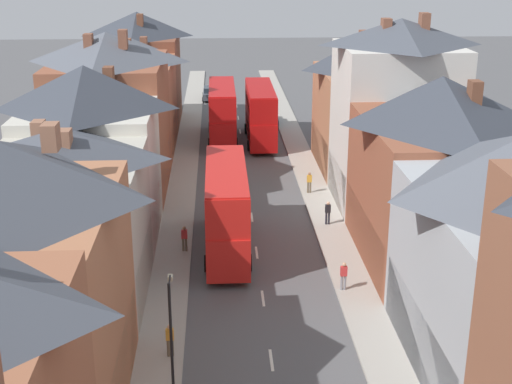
# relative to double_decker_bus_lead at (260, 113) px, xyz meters

# --- Properties ---
(pavement_left) EXTENTS (2.20, 104.00, 0.14)m
(pavement_left) POSITION_rel_double_decker_bus_lead_xyz_m (-6.89, -11.89, -2.75)
(pavement_left) COLOR #A8A399
(pavement_left) RESTS_ON ground
(pavement_right) EXTENTS (2.20, 104.00, 0.14)m
(pavement_right) POSITION_rel_double_decker_bus_lead_xyz_m (3.31, -11.89, -2.75)
(pavement_right) COLOR #A8A399
(pavement_right) RESTS_ON ground
(centre_line_dashes) EXTENTS (0.14, 97.80, 0.01)m
(centre_line_dashes) POSITION_rel_double_decker_bus_lead_xyz_m (-1.79, -13.89, -2.81)
(centre_line_dashes) COLOR silver
(centre_line_dashes) RESTS_ON ground
(terrace_row_left) EXTENTS (8.00, 75.14, 13.87)m
(terrace_row_left) POSITION_rel_double_decker_bus_lead_xyz_m (-11.98, -25.72, 2.91)
(terrace_row_left) COLOR brown
(terrace_row_left) RESTS_ON ground
(terrace_row_right) EXTENTS (8.00, 58.52, 14.19)m
(terrace_row_right) POSITION_rel_double_decker_bus_lead_xyz_m (8.40, -33.94, 3.32)
(terrace_row_right) COLOR brown
(terrace_row_right) RESTS_ON ground
(double_decker_bus_lead) EXTENTS (2.74, 10.80, 5.30)m
(double_decker_bus_lead) POSITION_rel_double_decker_bus_lead_xyz_m (0.00, 0.00, 0.00)
(double_decker_bus_lead) COLOR #B70F0F
(double_decker_bus_lead) RESTS_ON ground
(double_decker_bus_mid_street) EXTENTS (2.74, 10.80, 5.30)m
(double_decker_bus_mid_street) POSITION_rel_double_decker_bus_lead_xyz_m (-3.60, -25.40, 0.00)
(double_decker_bus_mid_street) COLOR red
(double_decker_bus_mid_street) RESTS_ON ground
(double_decker_bus_far_approaching) EXTENTS (2.74, 10.80, 5.30)m
(double_decker_bus_far_approaching) POSITION_rel_double_decker_bus_lead_xyz_m (-3.60, 0.81, 0.00)
(double_decker_bus_far_approaching) COLOR red
(double_decker_bus_far_approaching) RESTS_ON ground
(car_near_blue) EXTENTS (1.90, 4.45, 1.62)m
(car_near_blue) POSITION_rel_double_decker_bus_lead_xyz_m (-4.89, 19.86, -2.00)
(car_near_blue) COLOR #4C515B
(car_near_blue) RESTS_ON ground
(car_parked_right_a) EXTENTS (1.90, 4.57, 1.68)m
(car_parked_right_a) POSITION_rel_double_decker_bus_lead_xyz_m (1.31, 7.18, -1.97)
(car_parked_right_a) COLOR #236093
(car_parked_right_a) RESTS_ON ground
(pedestrian_near_right) EXTENTS (0.36, 0.22, 1.61)m
(pedestrian_near_right) POSITION_rel_double_decker_bus_lead_xyz_m (-6.38, -37.48, -1.78)
(pedestrian_near_right) COLOR brown
(pedestrian_near_right) RESTS_ON pavement_left
(pedestrian_mid_left) EXTENTS (0.36, 0.22, 1.61)m
(pedestrian_mid_left) POSITION_rel_double_decker_bus_lead_xyz_m (2.61, -31.37, -1.78)
(pedestrian_mid_left) COLOR gray
(pedestrian_mid_left) RESTS_ON pavement_right
(pedestrian_mid_right) EXTENTS (0.36, 0.22, 1.61)m
(pedestrian_mid_right) POSITION_rel_double_decker_bus_lead_xyz_m (-6.19, -25.71, -1.78)
(pedestrian_mid_right) COLOR brown
(pedestrian_mid_right) RESTS_ON pavement_left
(pedestrian_far_left) EXTENTS (0.36, 0.22, 1.61)m
(pedestrian_far_left) POSITION_rel_double_decker_bus_lead_xyz_m (3.20, -21.79, -1.78)
(pedestrian_far_left) COLOR #23232D
(pedestrian_far_left) RESTS_ON pavement_right
(pedestrian_far_right) EXTENTS (0.36, 0.22, 1.61)m
(pedestrian_far_right) POSITION_rel_double_decker_bus_lead_xyz_m (2.77, -15.32, -1.78)
(pedestrian_far_right) COLOR brown
(pedestrian_far_right) RESTS_ON pavement_right
(street_lamp) EXTENTS (0.20, 1.12, 5.50)m
(street_lamp) POSITION_rel_double_decker_bus_lead_xyz_m (-6.04, -40.78, 0.43)
(street_lamp) COLOR black
(street_lamp) RESTS_ON ground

